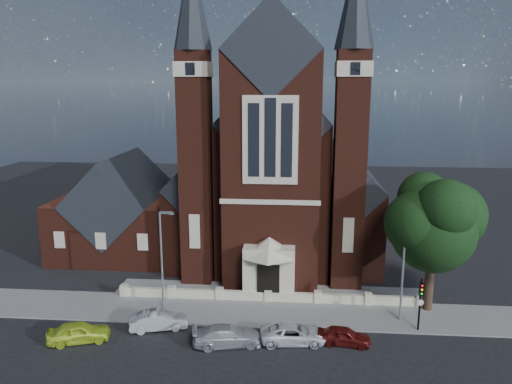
{
  "coord_description": "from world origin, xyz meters",
  "views": [
    {
      "loc": [
        2.14,
        -31.14,
        17.48
      ],
      "look_at": [
        -1.46,
        12.0,
        7.92
      ],
      "focal_mm": 35.0,
      "sensor_mm": 36.0,
      "label": 1
    }
  ],
  "objects_px": {
    "car_lime_van": "(79,332)",
    "street_tree": "(436,226)",
    "parish_hall": "(123,214)",
    "car_white_suv": "(294,334)",
    "church": "(277,169)",
    "traffic_signal": "(421,298)",
    "car_silver_a": "(158,320)",
    "car_silver_b": "(227,336)",
    "street_lamp_left": "(163,256)",
    "street_lamp_right": "(405,263)",
    "car_dark_red": "(344,336)"
  },
  "relations": [
    {
      "from": "car_lime_van",
      "to": "street_tree",
      "type": "bearing_deg",
      "value": -94.06
    },
    {
      "from": "parish_hall",
      "to": "car_white_suv",
      "type": "height_order",
      "value": "parish_hall"
    },
    {
      "from": "church",
      "to": "car_lime_van",
      "type": "xyz_separation_m",
      "value": [
        -12.59,
        -23.9,
        -7.48
      ]
    },
    {
      "from": "church",
      "to": "car_white_suv",
      "type": "height_order",
      "value": "church"
    },
    {
      "from": "traffic_signal",
      "to": "car_silver_a",
      "type": "height_order",
      "value": "traffic_signal"
    },
    {
      "from": "street_tree",
      "to": "car_silver_b",
      "type": "xyz_separation_m",
      "value": [
        -14.95,
        -6.24,
        -6.27
      ]
    },
    {
      "from": "car_white_suv",
      "to": "traffic_signal",
      "type": "bearing_deg",
      "value": -81.73
    },
    {
      "from": "street_lamp_left",
      "to": "car_white_suv",
      "type": "relative_size",
      "value": 1.76
    },
    {
      "from": "car_lime_van",
      "to": "car_silver_b",
      "type": "height_order",
      "value": "car_lime_van"
    },
    {
      "from": "church",
      "to": "car_silver_a",
      "type": "distance_m",
      "value": 24.19
    },
    {
      "from": "street_lamp_right",
      "to": "car_dark_red",
      "type": "xyz_separation_m",
      "value": [
        -4.56,
        -3.77,
        -3.98
      ]
    },
    {
      "from": "parish_hall",
      "to": "street_lamp_left",
      "type": "bearing_deg",
      "value": -59.98
    },
    {
      "from": "parish_hall",
      "to": "car_dark_red",
      "type": "xyz_separation_m",
      "value": [
        21.53,
        -17.77,
        -3.4
      ]
    },
    {
      "from": "parish_hall",
      "to": "traffic_signal",
      "type": "bearing_deg",
      "value": -29.98
    },
    {
      "from": "street_lamp_right",
      "to": "traffic_signal",
      "type": "relative_size",
      "value": 2.02
    },
    {
      "from": "traffic_signal",
      "to": "car_lime_van",
      "type": "bearing_deg",
      "value": -171.84
    },
    {
      "from": "street_tree",
      "to": "car_lime_van",
      "type": "distance_m",
      "value": 26.8
    },
    {
      "from": "church",
      "to": "street_lamp_left",
      "type": "distance_m",
      "value": 20.84
    },
    {
      "from": "church",
      "to": "street_lamp_right",
      "type": "xyz_separation_m",
      "value": [
        10.09,
        -18.94,
        -3.59
      ]
    },
    {
      "from": "car_silver_a",
      "to": "street_lamp_right",
      "type": "bearing_deg",
      "value": -97.03
    },
    {
      "from": "traffic_signal",
      "to": "car_silver_b",
      "type": "height_order",
      "value": "traffic_signal"
    },
    {
      "from": "street_tree",
      "to": "car_silver_b",
      "type": "bearing_deg",
      "value": -157.35
    },
    {
      "from": "car_white_suv",
      "to": "church",
      "type": "bearing_deg",
      "value": -0.39
    },
    {
      "from": "car_lime_van",
      "to": "car_silver_b",
      "type": "relative_size",
      "value": 0.88
    },
    {
      "from": "car_silver_b",
      "to": "car_dark_red",
      "type": "relative_size",
      "value": 1.31
    },
    {
      "from": "street_lamp_left",
      "to": "car_dark_red",
      "type": "relative_size",
      "value": 2.24
    },
    {
      "from": "car_silver_b",
      "to": "car_dark_red",
      "type": "xyz_separation_m",
      "value": [
        7.89,
        0.76,
        -0.07
      ]
    },
    {
      "from": "car_lime_van",
      "to": "car_white_suv",
      "type": "bearing_deg",
      "value": -104.33
    },
    {
      "from": "street_lamp_left",
      "to": "car_dark_red",
      "type": "distance_m",
      "value": 14.52
    },
    {
      "from": "car_silver_a",
      "to": "car_silver_b",
      "type": "bearing_deg",
      "value": -124.54
    },
    {
      "from": "church",
      "to": "car_silver_b",
      "type": "xyz_separation_m",
      "value": [
        -2.36,
        -23.47,
        -7.5
      ]
    },
    {
      "from": "car_silver_a",
      "to": "traffic_signal",
      "type": "bearing_deg",
      "value": -102.24
    },
    {
      "from": "traffic_signal",
      "to": "car_dark_red",
      "type": "bearing_deg",
      "value": -158.1
    },
    {
      "from": "parish_hall",
      "to": "car_silver_b",
      "type": "bearing_deg",
      "value": -53.64
    },
    {
      "from": "street_lamp_left",
      "to": "car_white_suv",
      "type": "xyz_separation_m",
      "value": [
        10.02,
        -3.79,
        -3.96
      ]
    },
    {
      "from": "street_lamp_right",
      "to": "car_silver_b",
      "type": "xyz_separation_m",
      "value": [
        -12.45,
        -4.53,
        -3.91
      ]
    },
    {
      "from": "street_lamp_left",
      "to": "car_silver_a",
      "type": "height_order",
      "value": "street_lamp_left"
    },
    {
      "from": "traffic_signal",
      "to": "car_silver_a",
      "type": "distance_m",
      "value": 18.77
    },
    {
      "from": "car_silver_a",
      "to": "car_dark_red",
      "type": "relative_size",
      "value": 1.14
    },
    {
      "from": "street_lamp_left",
      "to": "street_tree",
      "type": "bearing_deg",
      "value": 4.76
    },
    {
      "from": "car_dark_red",
      "to": "car_silver_b",
      "type": "bearing_deg",
      "value": 101.82
    },
    {
      "from": "traffic_signal",
      "to": "car_silver_a",
      "type": "xyz_separation_m",
      "value": [
        -18.63,
        -1.17,
        -1.9
      ]
    },
    {
      "from": "church",
      "to": "parish_hall",
      "type": "relative_size",
      "value": 2.86
    },
    {
      "from": "street_tree",
      "to": "traffic_signal",
      "type": "bearing_deg",
      "value": -115.95
    },
    {
      "from": "car_white_suv",
      "to": "street_lamp_right",
      "type": "bearing_deg",
      "value": -70.31
    },
    {
      "from": "car_lime_van",
      "to": "traffic_signal",
      "type": "bearing_deg",
      "value": -100.72
    },
    {
      "from": "street_lamp_left",
      "to": "traffic_signal",
      "type": "bearing_deg",
      "value": -4.76
    },
    {
      "from": "traffic_signal",
      "to": "street_lamp_right",
      "type": "bearing_deg",
      "value": 120.01
    },
    {
      "from": "street_tree",
      "to": "car_dark_red",
      "type": "height_order",
      "value": "street_tree"
    },
    {
      "from": "church",
      "to": "car_lime_van",
      "type": "height_order",
      "value": "church"
    }
  ]
}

